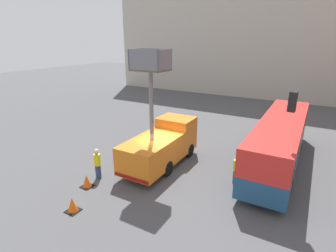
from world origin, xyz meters
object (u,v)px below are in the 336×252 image
object	(u,v)px
city_bus	(280,138)
road_worker_near_truck	(97,164)
road_worker_directing	(236,169)
traffic_cone_near_truck	(87,181)
utility_truck	(162,143)
traffic_cone_mid_road	(72,205)

from	to	relation	value
city_bus	road_worker_near_truck	world-z (taller)	city_bus
road_worker_directing	traffic_cone_near_truck	xyz separation A→B (m)	(-7.07, -4.43, -0.55)
road_worker_near_truck	traffic_cone_near_truck	distance (m)	1.19
utility_truck	road_worker_directing	bearing A→B (deg)	0.11
utility_truck	city_bus	bearing A→B (deg)	30.27
utility_truck	traffic_cone_mid_road	size ratio (longest dim) A/B	10.16
city_bus	road_worker_near_truck	size ratio (longest dim) A/B	6.35
utility_truck	traffic_cone_near_truck	bearing A→B (deg)	-116.38
traffic_cone_near_truck	traffic_cone_mid_road	size ratio (longest dim) A/B	1.00
road_worker_near_truck	traffic_cone_mid_road	distance (m)	3.23
traffic_cone_mid_road	road_worker_directing	bearing A→B (deg)	46.59
road_worker_directing	road_worker_near_truck	bearing A→B (deg)	110.79
road_worker_directing	traffic_cone_mid_road	world-z (taller)	road_worker_directing
utility_truck	traffic_cone_near_truck	world-z (taller)	utility_truck
utility_truck	traffic_cone_mid_road	world-z (taller)	utility_truck
utility_truck	road_worker_near_truck	world-z (taller)	utility_truck
road_worker_near_truck	road_worker_directing	bearing A→B (deg)	-32.41
utility_truck	traffic_cone_mid_road	distance (m)	6.55
road_worker_directing	traffic_cone_mid_road	bearing A→B (deg)	131.99
utility_truck	city_bus	xyz separation A→B (m)	(6.53, 3.81, 0.28)
utility_truck	road_worker_near_truck	xyz separation A→B (m)	(-2.31, -3.40, -0.56)
traffic_cone_mid_road	city_bus	bearing A→B (deg)	52.96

